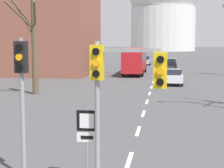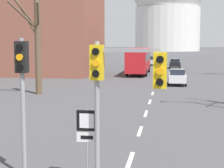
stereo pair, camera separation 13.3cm
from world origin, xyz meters
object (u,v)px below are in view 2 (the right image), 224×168
object	(u,v)px
traffic_signal_near_left	(22,80)
sedan_mid_centre	(175,63)
route_sign_post	(87,134)
sedan_near_right	(177,77)
traffic_signal_centre_tall	(120,80)
city_bus	(139,59)
sedan_near_left	(150,61)

from	to	relation	value
traffic_signal_near_left	sedan_mid_centre	xyz separation A→B (m)	(5.35, 51.67, -2.20)
route_sign_post	sedan_near_right	xyz separation A→B (m)	(3.09, 27.52, -0.75)
traffic_signal_centre_tall	traffic_signal_near_left	xyz separation A→B (m)	(-3.12, 0.82, -0.15)
traffic_signal_centre_tall	route_sign_post	distance (m)	1.88
traffic_signal_near_left	sedan_near_right	xyz separation A→B (m)	(5.25, 26.89, -2.21)
traffic_signal_centre_tall	traffic_signal_near_left	size ratio (longest dim) A/B	0.98
traffic_signal_centre_tall	route_sign_post	xyz separation A→B (m)	(-0.96, 0.19, -1.61)
route_sign_post	city_bus	world-z (taller)	city_bus
traffic_signal_near_left	sedan_near_left	bearing A→B (deg)	89.30
traffic_signal_centre_tall	sedan_near_right	world-z (taller)	traffic_signal_centre_tall
sedan_near_left	sedan_near_right	bearing A→B (deg)	-82.32
traffic_signal_near_left	route_sign_post	distance (m)	2.68
sedan_near_left	sedan_mid_centre	xyz separation A→B (m)	(4.61, -8.65, -0.02)
sedan_near_left	city_bus	size ratio (longest dim) A/B	0.38
sedan_near_left	sedan_mid_centre	bearing A→B (deg)	-61.95
sedan_near_left	traffic_signal_near_left	bearing A→B (deg)	-90.70
city_bus	sedan_mid_centre	bearing A→B (deg)	68.71
route_sign_post	sedan_near_left	size ratio (longest dim) A/B	0.57
traffic_signal_near_left	city_bus	world-z (taller)	traffic_signal_near_left
sedan_near_right	sedan_mid_centre	world-z (taller)	sedan_mid_centre
sedan_mid_centre	city_bus	world-z (taller)	city_bus
sedan_near_left	sedan_mid_centre	distance (m)	9.80
traffic_signal_centre_tall	sedan_mid_centre	size ratio (longest dim) A/B	1.10
route_sign_post	sedan_near_left	distance (m)	60.97
traffic_signal_centre_tall	city_bus	xyz separation A→B (m)	(-2.73, 39.77, -1.13)
route_sign_post	traffic_signal_centre_tall	bearing A→B (deg)	-11.34
sedan_near_left	city_bus	bearing A→B (deg)	-90.95
sedan_near_right	city_bus	distance (m)	13.06
sedan_near_left	sedan_near_right	world-z (taller)	sedan_near_left
city_bus	traffic_signal_near_left	bearing A→B (deg)	-90.57
sedan_near_left	sedan_near_right	size ratio (longest dim) A/B	1.00
sedan_near_right	city_bus	bearing A→B (deg)	111.97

